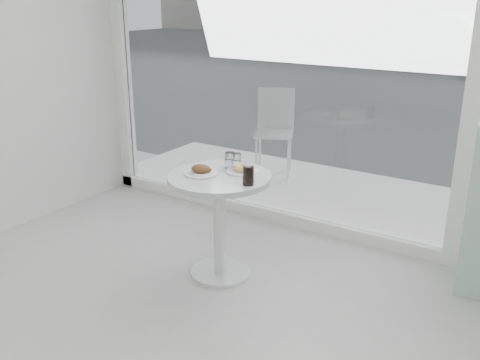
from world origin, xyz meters
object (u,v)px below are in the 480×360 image
Objects in this scene: plate_fritter at (201,171)px; plate_donut at (242,169)px; patio_chair at (275,126)px; main_table at (220,205)px; water_tumbler_a at (230,161)px; car_white at (453,36)px; cola_glass at (248,175)px; water_tumbler_b at (236,162)px.

plate_fritter reaches higher than plate_donut.
patio_chair is at bearing 106.27° from plate_fritter.
water_tumbler_a reaches higher than main_table.
car_white is 19.74× the size of plate_fritter.
cola_glass reaches higher than water_tumbler_a.
water_tumbler_a is 0.38m from cola_glass.
car_white is at bearing 95.62° from water_tumbler_a.
plate_donut is at bearing 42.81° from plate_fritter.
cola_glass is at bearing -12.14° from main_table.
water_tumbler_b reaches higher than main_table.
plate_fritter is at bearing -160.57° from car_white.
water_tumbler_b is at bearing 136.10° from cola_glass.
main_table is 0.32m from water_tumbler_a.
patio_chair reaches higher than plate_donut.
water_tumbler_a is at bearing 142.17° from cola_glass.
patio_chair is 8.07× the size of water_tumbler_a.
car_white is at bearing 95.17° from plate_fritter.
plate_fritter is at bearing -118.57° from water_tumbler_b.
car_white is (-0.59, 11.43, 0.21)m from patio_chair.
car_white is at bearing 96.14° from plate_donut.
plate_donut is 0.10m from water_tumbler_b.
plate_fritter is 0.27m from water_tumbler_b.
main_table is 5.45× the size of cola_glass.
patio_chair is 2.20m from plate_donut.
main_table is at bearing 167.86° from cola_glass.
water_tumbler_b is at bearing 13.93° from water_tumbler_a.
water_tumbler_a is 0.05m from water_tumbler_b.
plate_donut is at bearing -28.48° from water_tumbler_b.
plate_fritter is 2.04× the size of water_tumbler_a.
patio_chair is 11.44m from car_white.
water_tumbler_a is (-0.13, 0.03, 0.03)m from plate_donut.
car_white is at bearing 96.78° from cola_glass.
patio_chair reaches higher than main_table.
car_white is at bearing 95.82° from water_tumbler_b.
patio_chair reaches higher than water_tumbler_b.
plate_donut is 0.27m from cola_glass.
patio_chair is 4.02× the size of plate_donut.
cola_glass is at bearing -43.90° from water_tumbler_b.
patio_chair is at bearing 114.96° from cola_glass.
main_table is 2.29m from patio_chair.
patio_chair is 6.60× the size of cola_glass.
water_tumbler_a reaches higher than plate_donut.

